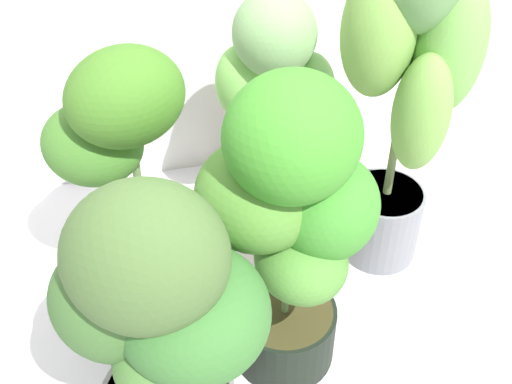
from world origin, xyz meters
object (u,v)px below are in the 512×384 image
at_px(potted_plant_center, 290,216).
at_px(potted_plant_back_left, 128,179).
at_px(potted_plant_back_center, 274,102).
at_px(potted_plant_back_right, 411,64).
at_px(potted_plant_front_left, 160,324).

bearing_deg(potted_plant_center, potted_plant_back_left, 137.73).
height_order(potted_plant_back_center, potted_plant_back_left, potted_plant_back_center).
height_order(potted_plant_back_center, potted_plant_back_right, potted_plant_back_right).
xyz_separation_m(potted_plant_front_left, potted_plant_center, (0.28, 0.17, 0.06)).
height_order(potted_plant_center, potted_plant_back_left, potted_plant_center).
relative_size(potted_plant_center, potted_plant_back_left, 1.09).
bearing_deg(potted_plant_back_right, potted_plant_back_left, 179.47).
xyz_separation_m(potted_plant_back_center, potted_plant_back_right, (0.27, -0.18, 0.18)).
distance_m(potted_plant_back_right, potted_plant_back_left, 0.69).
bearing_deg(potted_plant_front_left, potted_plant_back_center, 59.94).
bearing_deg(potted_plant_front_left, potted_plant_center, 30.57).
bearing_deg(potted_plant_back_left, potted_plant_back_right, -0.53).
bearing_deg(potted_plant_back_right, potted_plant_front_left, -144.89).
bearing_deg(potted_plant_back_left, potted_plant_front_left, -86.42).
relative_size(potted_plant_back_center, potted_plant_back_right, 0.68).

